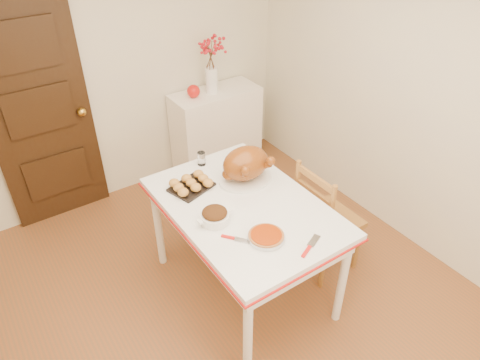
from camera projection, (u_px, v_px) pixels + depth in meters
floor at (237, 311)px, 3.39m from camera, size 3.50×4.00×0.00m
wall_back at (113, 73)px, 4.02m from camera, size 3.50×0.00×2.50m
wall_right at (422, 105)px, 3.47m from camera, size 0.00×4.00×2.50m
door_back at (40, 116)px, 3.80m from camera, size 0.85×0.06×2.06m
sideboard at (217, 131)px, 4.76m from camera, size 0.92×0.41×0.92m
kitchen_table at (244, 249)px, 3.34m from camera, size 0.97×1.42×0.85m
chair_oak at (328, 217)px, 3.52m from camera, size 0.44×0.44×1.00m
berry_vase at (211, 67)px, 4.32m from camera, size 0.28×0.28×0.54m
apple at (193, 91)px, 4.34m from camera, size 0.13×0.13×0.13m
turkey_platter at (246, 165)px, 3.26m from camera, size 0.47×0.40×0.27m
pumpkin_pie at (266, 236)px, 2.79m from camera, size 0.30×0.30×0.05m
stuffing_dish at (215, 216)px, 2.92m from camera, size 0.29×0.25×0.10m
rolls_tray at (191, 184)px, 3.23m from camera, size 0.34×0.30×0.08m
pie_server at (310, 246)px, 2.75m from camera, size 0.24×0.16×0.01m
carving_knife at (239, 240)px, 2.79m from camera, size 0.19×0.23×0.01m
drinking_glass at (201, 159)px, 3.48m from camera, size 0.07×0.07×0.11m
shaker_pair at (242, 153)px, 3.55m from camera, size 0.10×0.04×0.10m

